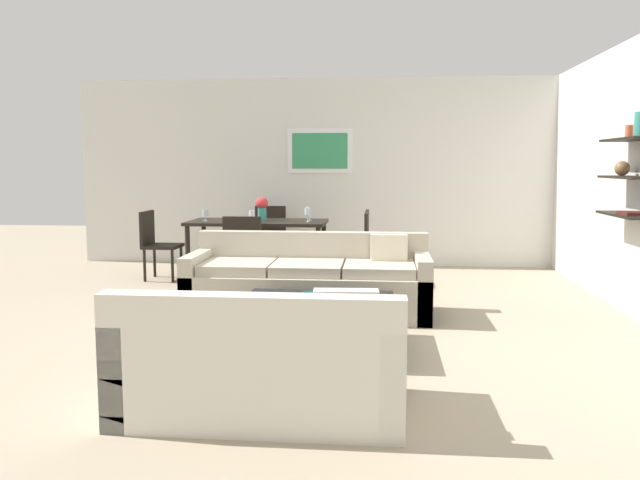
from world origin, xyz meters
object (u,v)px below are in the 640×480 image
Objects in this scene: wine_glass_right_far at (310,211)px; wine_glass_left_near at (205,213)px; decorative_bowl at (320,299)px; wine_glass_head at (263,209)px; dining_chair_right_far at (358,239)px; dining_chair_right_near at (357,243)px; wine_glass_right_near at (308,212)px; coffee_table at (316,326)px; dining_chair_head at (269,233)px; centerpiece_vase at (262,207)px; dining_table at (258,226)px; dining_chair_foot at (244,248)px; dining_chair_left_near at (156,240)px; loveseat_white at (264,364)px; sofa_beige at (310,284)px; wine_glass_foot at (252,214)px.

wine_glass_left_near is at bearing -170.85° from wine_glass_right_far.
wine_glass_head is (-1.11, 3.59, 0.46)m from decorative_bowl.
dining_chair_right_near is at bearing -90.00° from dining_chair_right_far.
decorative_bowl is 2.11× the size of wine_glass_right_near.
dining_chair_head is at bearing 105.11° from coffee_table.
coffee_table is 3.30× the size of decorative_bowl.
wine_glass_right_far is 0.58× the size of centerpiece_vase.
coffee_table is at bearing -71.15° from dining_table.
dining_chair_foot is 4.80× the size of wine_glass_head.
wine_glass_right_far reaches higher than dining_chair_left_near.
dining_chair_left_near is (-2.19, 4.31, 0.21)m from loveseat_white.
loveseat_white is 5.42m from dining_chair_head.
sofa_beige is 2.68× the size of dining_chair_right_near.
wine_glass_right_near is (-0.42, 3.06, 0.69)m from coffee_table.
dining_chair_right_near reaches higher than sofa_beige.
dining_chair_head reaches higher than dining_table.
sofa_beige reaches higher than dining_table.
wine_glass_head is at bearing 90.00° from dining_table.
wine_glass_right_near reaches higher than loveseat_white.
dining_chair_right_near reaches higher than decorative_bowl.
dining_chair_head is at bearing 107.88° from sofa_beige.
dining_chair_left_near is 2.92× the size of centerpiece_vase.
wine_glass_head is at bearing 107.00° from coffee_table.
coffee_table is 1.39× the size of dining_chair_head.
dining_chair_head is at bearing 105.34° from decorative_bowl.
coffee_table is at bearing -65.12° from dining_chair_foot.
dining_chair_foot is 1.44m from dining_chair_left_near.
coffee_table is at bearing 119.50° from decorative_bowl.
sofa_beige is at bearing -50.55° from dining_chair_foot.
coffee_table is at bearing -74.89° from dining_chair_head.
wine_glass_right_far is (0.66, 0.94, 0.36)m from dining_chair_foot.
sofa_beige is 1.93× the size of coffee_table.
dining_chair_head and dining_chair_foot have the same top height.
wine_glass_foot is (-1.28, -0.56, 0.36)m from dining_chair_right_far.
dining_chair_right_far is (0.17, 3.42, 0.08)m from decorative_bowl.
sofa_beige is 2.44m from wine_glass_left_near.
wine_glass_right_far reaches higher than dining_chair_right_near.
dining_chair_right_near reaches higher than loveseat_white.
wine_glass_head is 0.32m from centerpiece_vase.
dining_chair_right_far is at bearing 23.62° from wine_glass_foot.
dining_chair_right_far is 1.00× the size of dining_chair_left_near.
dining_chair_foot is (0.00, -0.84, -0.17)m from dining_table.
dining_chair_foot is at bearing -132.09° from wine_glass_right_near.
decorative_bowl is (0.03, -0.06, 0.23)m from coffee_table.
wine_glass_foot is (-0.66, -0.26, -0.01)m from wine_glass_right_near.
dining_table is at bearing 8.54° from dining_chair_left_near.
centerpiece_vase is at bearing 168.83° from dining_chair_right_near.
centerpiece_vase is (-0.84, 1.97, 0.63)m from sofa_beige.
wine_glass_right_near is (-0.63, -0.30, 0.37)m from dining_chair_right_far.
dining_table is (-0.90, 4.51, 0.38)m from loveseat_white.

